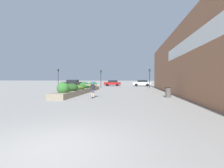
# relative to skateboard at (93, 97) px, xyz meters

# --- Properties ---
(ground_plane) EXTENTS (300.00, 300.00, 0.00)m
(ground_plane) POSITION_rel_skateboard_xyz_m (1.63, -9.98, -0.07)
(ground_plane) COLOR gray
(building_wall_right) EXTENTS (0.67, 32.61, 7.12)m
(building_wall_right) POSITION_rel_skateboard_xyz_m (8.45, 2.46, 3.50)
(building_wall_right) COLOR #9E6647
(building_wall_right) RESTS_ON ground_plane
(planter_box) EXTENTS (1.53, 13.30, 1.46)m
(planter_box) POSITION_rel_skateboard_xyz_m (-2.69, 4.67, 0.45)
(planter_box) COLOR gray
(planter_box) RESTS_ON ground_plane
(skateboard) EXTENTS (0.25, 0.72, 0.09)m
(skateboard) POSITION_rel_skateboard_xyz_m (0.00, 0.00, 0.00)
(skateboard) COLOR navy
(skateboard) RESTS_ON ground_plane
(skateboarder) EXTENTS (1.33, 0.24, 1.43)m
(skateboarder) POSITION_rel_skateboard_xyz_m (0.00, -0.00, 0.89)
(skateboarder) COLOR tan
(skateboarder) RESTS_ON skateboard
(trash_bin) EXTENTS (0.55, 0.55, 0.97)m
(trash_bin) POSITION_rel_skateboard_xyz_m (7.03, 1.41, 0.41)
(trash_bin) COLOR #514C47
(trash_bin) RESTS_ON ground_plane
(car_leftmost) EXTENTS (4.21, 1.96, 1.50)m
(car_leftmost) POSITION_rel_skateboard_xyz_m (5.87, 23.48, 0.73)
(car_leftmost) COLOR silver
(car_leftmost) RESTS_ON ground_plane
(car_center_left) EXTENTS (4.73, 1.88, 1.56)m
(car_center_left) POSITION_rel_skateboard_xyz_m (-11.02, 21.47, 0.74)
(car_center_left) COLOR black
(car_center_left) RESTS_ON ground_plane
(car_center_right) EXTENTS (4.09, 2.02, 1.43)m
(car_center_right) POSITION_rel_skateboard_xyz_m (-1.34, 23.77, 0.69)
(car_center_right) COLOR maroon
(car_center_right) RESTS_ON ground_plane
(traffic_light_left) EXTENTS (0.28, 0.30, 3.51)m
(traffic_light_left) POSITION_rel_skateboard_xyz_m (-2.77, 16.41, 2.32)
(traffic_light_left) COLOR black
(traffic_light_left) RESTS_ON ground_plane
(traffic_light_right) EXTENTS (0.28, 0.30, 3.63)m
(traffic_light_right) POSITION_rel_skateboard_xyz_m (6.84, 15.56, 2.39)
(traffic_light_right) COLOR black
(traffic_light_right) RESTS_ON ground_plane
(traffic_light_far_left) EXTENTS (0.28, 0.30, 3.80)m
(traffic_light_far_left) POSITION_rel_skateboard_xyz_m (-11.81, 16.03, 2.49)
(traffic_light_far_left) COLOR black
(traffic_light_far_left) RESTS_ON ground_plane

